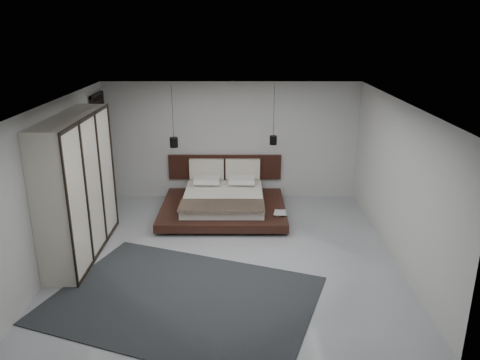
{
  "coord_description": "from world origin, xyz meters",
  "views": [
    {
      "loc": [
        0.25,
        -7.85,
        4.05
      ],
      "look_at": [
        0.21,
        1.2,
        1.02
      ],
      "focal_mm": 35.0,
      "sensor_mm": 36.0,
      "label": 1
    }
  ],
  "objects_px": {
    "lattice_screen": "(102,151)",
    "pendant_left": "(174,142)",
    "rug": "(183,299)",
    "bed": "(223,201)",
    "pendant_right": "(273,140)",
    "wardrobe": "(77,187)"
  },
  "relations": [
    {
      "from": "lattice_screen",
      "to": "bed",
      "type": "bearing_deg",
      "value": -10.96
    },
    {
      "from": "bed",
      "to": "pendant_right",
      "type": "height_order",
      "value": "pendant_right"
    },
    {
      "from": "bed",
      "to": "rug",
      "type": "bearing_deg",
      "value": -98.1
    },
    {
      "from": "lattice_screen",
      "to": "bed",
      "type": "relative_size",
      "value": 0.96
    },
    {
      "from": "bed",
      "to": "pendant_right",
      "type": "xyz_separation_m",
      "value": [
        1.11,
        0.42,
        1.31
      ]
    },
    {
      "from": "rug",
      "to": "lattice_screen",
      "type": "bearing_deg",
      "value": 119.5
    },
    {
      "from": "bed",
      "to": "rug",
      "type": "distance_m",
      "value": 3.55
    },
    {
      "from": "lattice_screen",
      "to": "pendant_right",
      "type": "relative_size",
      "value": 1.97
    },
    {
      "from": "lattice_screen",
      "to": "pendant_left",
      "type": "distance_m",
      "value": 1.69
    },
    {
      "from": "bed",
      "to": "wardrobe",
      "type": "relative_size",
      "value": 1.04
    },
    {
      "from": "pendant_left",
      "to": "wardrobe",
      "type": "height_order",
      "value": "pendant_left"
    },
    {
      "from": "pendant_left",
      "to": "pendant_right",
      "type": "bearing_deg",
      "value": 0.0
    },
    {
      "from": "bed",
      "to": "pendant_left",
      "type": "height_order",
      "value": "pendant_left"
    },
    {
      "from": "bed",
      "to": "rug",
      "type": "xyz_separation_m",
      "value": [
        -0.5,
        -3.5,
        -0.27
      ]
    },
    {
      "from": "lattice_screen",
      "to": "pendant_right",
      "type": "bearing_deg",
      "value": -1.75
    },
    {
      "from": "pendant_left",
      "to": "rug",
      "type": "bearing_deg",
      "value": -81.11
    },
    {
      "from": "wardrobe",
      "to": "rug",
      "type": "relative_size",
      "value": 0.66
    },
    {
      "from": "lattice_screen",
      "to": "rug",
      "type": "relative_size",
      "value": 0.66
    },
    {
      "from": "pendant_right",
      "to": "pendant_left",
      "type": "bearing_deg",
      "value": -180.0
    },
    {
      "from": "rug",
      "to": "bed",
      "type": "bearing_deg",
      "value": 81.9
    },
    {
      "from": "pendant_left",
      "to": "wardrobe",
      "type": "xyz_separation_m",
      "value": [
        -1.42,
        -2.31,
        -0.25
      ]
    },
    {
      "from": "lattice_screen",
      "to": "rug",
      "type": "distance_m",
      "value": 4.82
    }
  ]
}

